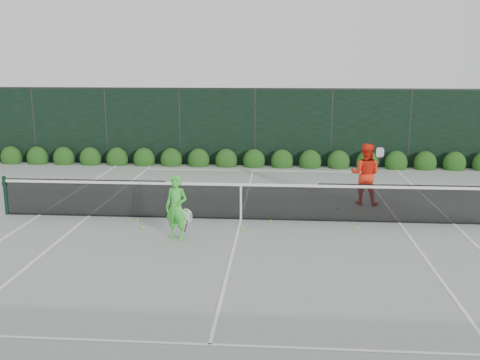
{
  "coord_description": "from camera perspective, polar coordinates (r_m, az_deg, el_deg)",
  "views": [
    {
      "loc": [
        0.97,
        -13.52,
        4.12
      ],
      "look_at": [
        -0.05,
        0.3,
        1.0
      ],
      "focal_mm": 40.0,
      "sensor_mm": 36.0,
      "label": 1
    }
  ],
  "objects": [
    {
      "name": "tennis_balls",
      "position": [
        13.95,
        0.9,
        -4.34
      ],
      "size": [
        5.69,
        2.2,
        0.07
      ],
      "color": "#BAD830",
      "rests_on": "ground"
    },
    {
      "name": "tennis_net",
      "position": [
        14.02,
        0.0,
        -2.14
      ],
      "size": [
        12.9,
        0.1,
        1.07
      ],
      "color": "black",
      "rests_on": "ground"
    },
    {
      "name": "court_lines",
      "position": [
        14.16,
        0.1,
        -4.2
      ],
      "size": [
        11.03,
        23.83,
        0.01
      ],
      "color": "white",
      "rests_on": "ground"
    },
    {
      "name": "player_woman",
      "position": [
        12.55,
        -6.79,
        -2.95
      ],
      "size": [
        0.67,
        0.53,
        1.52
      ],
      "rotation": [
        0.0,
        0.0,
        -0.34
      ],
      "color": "green",
      "rests_on": "ground"
    },
    {
      "name": "windscreen_fence",
      "position": [
        11.16,
        -0.9,
        -0.81
      ],
      "size": [
        32.0,
        21.07,
        3.06
      ],
      "color": "black",
      "rests_on": "ground"
    },
    {
      "name": "ground",
      "position": [
        14.16,
        0.1,
        -4.22
      ],
      "size": [
        80.0,
        80.0,
        0.0
      ],
      "primitive_type": "plane",
      "color": "gray",
      "rests_on": "ground"
    },
    {
      "name": "player_man",
      "position": [
        15.88,
        13.22,
        0.63
      ],
      "size": [
        1.03,
        0.9,
        1.78
      ],
      "rotation": [
        0.0,
        0.0,
        2.84
      ],
      "color": "#FE2F15",
      "rests_on": "ground"
    },
    {
      "name": "hedge_row",
      "position": [
        21.05,
        1.5,
        2.05
      ],
      "size": [
        31.66,
        0.65,
        0.94
      ],
      "color": "#163C10",
      "rests_on": "ground"
    }
  ]
}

